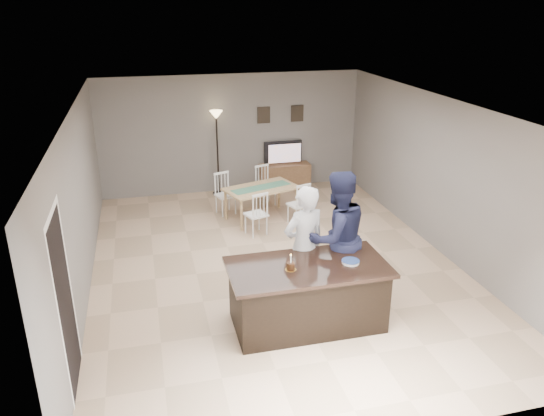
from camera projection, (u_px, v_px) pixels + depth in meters
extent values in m
plane|color=tan|center=(275.00, 265.00, 9.02)|extent=(8.00, 8.00, 0.00)
plane|color=slate|center=(232.00, 134.00, 12.14)|extent=(6.00, 0.00, 6.00)
plane|color=slate|center=(381.00, 330.00, 4.92)|extent=(6.00, 0.00, 6.00)
plane|color=slate|center=(79.00, 207.00, 7.85)|extent=(0.00, 8.00, 8.00)
plane|color=slate|center=(442.00, 176.00, 9.21)|extent=(0.00, 8.00, 8.00)
plane|color=white|center=(275.00, 106.00, 8.04)|extent=(8.00, 8.00, 0.00)
cube|color=black|center=(307.00, 296.00, 7.24)|extent=(2.00, 1.00, 0.85)
cube|color=black|center=(308.00, 267.00, 7.08)|extent=(2.15, 1.10, 0.05)
cube|color=brown|center=(284.00, 176.00, 12.59)|extent=(1.20, 0.40, 0.60)
imported|color=black|center=(284.00, 153.00, 12.45)|extent=(0.91, 0.12, 0.53)
plane|color=orange|center=(285.00, 153.00, 12.37)|extent=(0.78, 0.00, 0.78)
cube|color=black|center=(264.00, 115.00, 12.14)|extent=(0.30, 0.02, 0.38)
cube|color=black|center=(297.00, 113.00, 12.32)|extent=(0.30, 0.02, 0.38)
plane|color=black|center=(66.00, 304.00, 5.89)|extent=(0.00, 2.10, 2.10)
plane|color=white|center=(51.00, 213.00, 5.49)|extent=(0.00, 1.02, 1.02)
imported|color=#AFAFB3|center=(304.00, 246.00, 7.59)|extent=(0.76, 0.60, 1.83)
imported|color=#181B36|center=(337.00, 237.00, 7.66)|extent=(1.12, 0.96, 2.01)
cylinder|color=gold|center=(291.00, 270.00, 6.96)|extent=(0.15, 0.15, 0.00)
cylinder|color=#331C0D|center=(291.00, 266.00, 6.94)|extent=(0.11, 0.11, 0.10)
cylinder|color=white|center=(291.00, 259.00, 6.90)|extent=(0.02, 0.02, 0.11)
sphere|color=#FFBF4C|center=(291.00, 255.00, 6.88)|extent=(0.02, 0.02, 0.02)
cylinder|color=white|center=(350.00, 263.00, 7.14)|extent=(0.24, 0.24, 0.01)
cylinder|color=white|center=(351.00, 262.00, 7.13)|extent=(0.24, 0.24, 0.01)
cylinder|color=white|center=(351.00, 261.00, 7.13)|extent=(0.24, 0.24, 0.01)
cylinder|color=navy|center=(351.00, 261.00, 7.13)|extent=(0.24, 0.24, 0.00)
cube|color=tan|center=(261.00, 188.00, 10.72)|extent=(1.61, 1.21, 0.04)
cylinder|color=tan|center=(242.00, 215.00, 10.26)|extent=(0.05, 0.05, 0.64)
cylinder|color=tan|center=(279.00, 194.00, 11.42)|extent=(0.05, 0.05, 0.64)
cube|color=#477F60|center=(261.00, 187.00, 10.71)|extent=(1.29, 0.69, 0.01)
cube|color=white|center=(256.00, 215.00, 10.07)|extent=(0.47, 0.46, 0.04)
cylinder|color=white|center=(253.00, 229.00, 9.96)|extent=(0.03, 0.03, 0.39)
cylinder|color=white|center=(259.00, 221.00, 10.34)|extent=(0.03, 0.03, 0.39)
cube|color=white|center=(260.00, 195.00, 9.78)|extent=(0.33, 0.13, 0.04)
cube|color=white|center=(299.00, 205.00, 10.56)|extent=(0.47, 0.46, 0.04)
cylinder|color=white|center=(296.00, 218.00, 10.45)|extent=(0.03, 0.03, 0.39)
cylinder|color=white|center=(300.00, 211.00, 10.82)|extent=(0.03, 0.03, 0.39)
cube|color=white|center=(304.00, 186.00, 10.27)|extent=(0.33, 0.13, 0.04)
cube|color=white|center=(226.00, 195.00, 11.06)|extent=(0.47, 0.46, 0.04)
cylinder|color=white|center=(229.00, 201.00, 11.33)|extent=(0.03, 0.03, 0.39)
cylinder|color=white|center=(222.00, 208.00, 10.95)|extent=(0.03, 0.03, 0.39)
cube|color=white|center=(221.00, 173.00, 11.02)|extent=(0.33, 0.13, 0.04)
cube|color=white|center=(266.00, 187.00, 11.55)|extent=(0.47, 0.46, 0.04)
cylinder|color=white|center=(268.00, 193.00, 11.81)|extent=(0.03, 0.03, 0.39)
cylinder|color=white|center=(263.00, 199.00, 11.44)|extent=(0.03, 0.03, 0.39)
cube|color=white|center=(262.00, 166.00, 11.51)|extent=(0.33, 0.13, 0.04)
cylinder|color=black|center=(219.00, 193.00, 12.34)|extent=(0.29, 0.29, 0.03)
cylinder|color=black|center=(218.00, 156.00, 12.01)|extent=(0.04, 0.04, 1.79)
cone|color=#EBC681|center=(216.00, 115.00, 11.67)|extent=(0.29, 0.29, 0.19)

